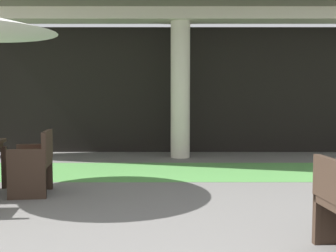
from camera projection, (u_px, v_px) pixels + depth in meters
lawn_strip at (183, 171)px, 7.66m from camera, size 12.52×1.84×0.01m
patio_chair_near_foreground_east at (34, 164)px, 5.93m from camera, size 0.57×0.68×0.87m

